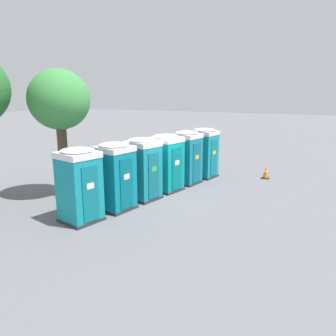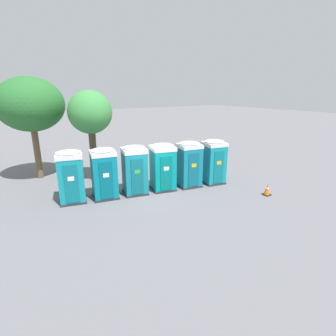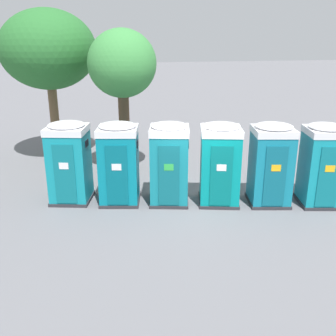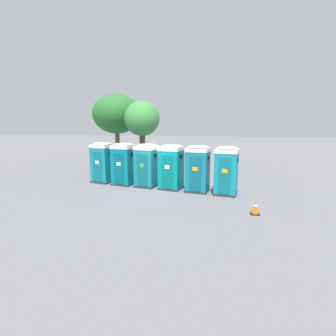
% 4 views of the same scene
% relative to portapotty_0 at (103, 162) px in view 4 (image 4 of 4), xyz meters
% --- Properties ---
extents(ground_plane, '(120.00, 120.00, 0.00)m').
position_rel_portapotty_0_xyz_m(ground_plane, '(3.77, -0.86, -1.28)').
color(ground_plane, slate).
extents(portapotty_0, '(1.43, 1.43, 2.54)m').
position_rel_portapotty_0_xyz_m(portapotty_0, '(0.00, 0.00, 0.00)').
color(portapotty_0, '#2D2D33').
rests_on(portapotty_0, ground).
extents(portapotty_1, '(1.40, 1.39, 2.54)m').
position_rel_portapotty_0_xyz_m(portapotty_1, '(1.50, -0.38, -0.00)').
color(portapotty_1, '#2D2D33').
rests_on(portapotty_1, ground).
extents(portapotty_2, '(1.41, 1.42, 2.54)m').
position_rel_portapotty_0_xyz_m(portapotty_2, '(3.02, -0.68, 0.00)').
color(portapotty_2, '#2D2D33').
rests_on(portapotty_2, ground).
extents(portapotty_3, '(1.46, 1.45, 2.54)m').
position_rel_portapotty_0_xyz_m(portapotty_3, '(4.53, -1.00, -0.00)').
color(portapotty_3, '#2D2D33').
rests_on(portapotty_3, ground).
extents(portapotty_4, '(1.40, 1.39, 2.54)m').
position_rel_portapotty_0_xyz_m(portapotty_4, '(6.05, -1.31, -0.00)').
color(portapotty_4, '#2D2D33').
rests_on(portapotty_4, ground).
extents(portapotty_5, '(1.36, 1.39, 2.54)m').
position_rel_portapotty_0_xyz_m(portapotty_5, '(7.56, -1.66, 0.00)').
color(portapotty_5, '#2D2D33').
rests_on(portapotty_5, ground).
extents(street_tree_0, '(3.78, 3.78, 5.99)m').
position_rel_portapotty_0_xyz_m(street_tree_0, '(-0.81, 4.83, 3.12)').
color(street_tree_0, brown).
rests_on(street_tree_0, ground).
extents(street_tree_1, '(2.45, 2.45, 5.23)m').
position_rel_portapotty_0_xyz_m(street_tree_1, '(1.91, 2.50, 2.66)').
color(street_tree_1, brown).
rests_on(street_tree_1, ground).
extents(traffic_cone, '(0.36, 0.36, 0.64)m').
position_rel_portapotty_0_xyz_m(traffic_cone, '(8.62, -4.63, -0.97)').
color(traffic_cone, black).
rests_on(traffic_cone, ground).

